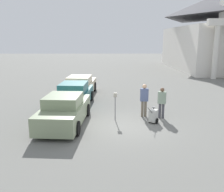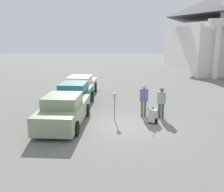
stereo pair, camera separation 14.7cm
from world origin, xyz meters
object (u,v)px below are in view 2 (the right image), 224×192
parking_meter (115,101)px  equipment_cart (153,116)px  parked_car_cream (81,86)px  person_supervisor (162,101)px  parked_car_sage (64,111)px  church (211,29)px  person_worker (144,98)px  parked_car_teal (75,95)px

parking_meter → equipment_cart: parking_meter is taller
parked_car_cream → person_supervisor: (5.00, -5.60, 0.25)m
parked_car_sage → equipment_cart: (4.43, 0.18, -0.32)m
church → person_worker: bearing=-118.2°
church → equipment_cart: bearing=-116.4°
parked_car_cream → parking_meter: 6.45m
parked_car_teal → church: 25.75m
person_worker → church: bearing=-119.4°
parked_car_sage → person_worker: size_ratio=2.66×
parked_car_cream → equipment_cart: size_ratio=5.00×
parking_meter → church: 26.59m
parking_meter → church: church is taller
parking_meter → parked_car_cream: bearing=113.0°
person_supervisor → church: bearing=-96.6°
parked_car_sage → person_supervisor: (5.00, 0.97, 0.24)m
person_worker → equipment_cart: person_worker is taller
parked_car_sage → parked_car_teal: bearing=94.0°
parking_meter → person_supervisor: (2.49, 0.33, -0.07)m
equipment_cart → church: 26.20m
church → parked_car_teal: bearing=-128.8°
parked_car_sage → parked_car_cream: 6.57m
parked_car_cream → parking_meter: size_ratio=3.40×
person_worker → person_supervisor: size_ratio=1.08×
person_worker → person_supervisor: (0.90, -0.30, -0.09)m
person_supervisor → equipment_cart: (-0.57, -0.79, -0.56)m
parked_car_cream → equipment_cart: parked_car_cream is taller
person_worker → person_supervisor: person_worker is taller
parked_car_cream → parked_car_teal: bearing=-86.0°
parked_car_cream → parking_meter: bearing=-63.0°
parked_car_sage → parked_car_cream: parked_car_sage is taller
parked_car_cream → person_supervisor: bearing=-44.3°
parking_meter → person_worker: bearing=21.5°
equipment_cart → parked_car_sage: bearing=-146.0°
parked_car_cream → person_worker: (4.10, -5.30, 0.33)m
person_worker → equipment_cart: (0.33, -1.09, -0.64)m
person_worker → church: 25.28m
parked_car_teal → church: size_ratio=0.20×
parked_car_sage → equipment_cart: 4.45m
parked_car_teal → church: bearing=55.2°
person_worker → equipment_cart: size_ratio=1.80×
parked_car_sage → parked_car_cream: size_ratio=0.96×
parked_car_sage → church: 28.50m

